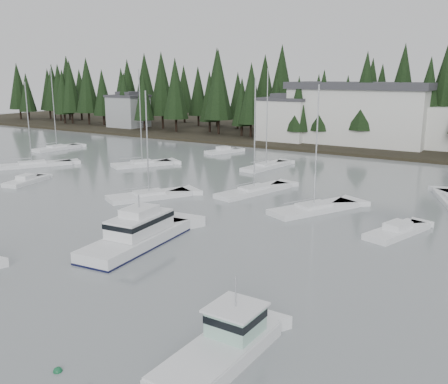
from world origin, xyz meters
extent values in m
cube|color=black|center=(0.00, 97.00, 0.00)|extent=(240.00, 54.00, 1.00)
cube|color=silver|center=(-18.00, 79.00, 4.25)|extent=(9.00, 7.00, 7.50)
cube|color=#38383D|center=(-18.00, 79.00, 8.25)|extent=(9.54, 7.42, 0.50)
cube|color=#38383D|center=(-18.00, 79.00, 8.85)|extent=(4.95, 3.85, 0.80)
cube|color=#999EA0|center=(-60.00, 81.00, 4.00)|extent=(8.00, 7.00, 7.00)
cube|color=#38383D|center=(-60.00, 81.00, 7.75)|extent=(8.48, 7.42, 0.50)
cube|color=#38383D|center=(-60.00, 81.00, 8.35)|extent=(4.40, 3.85, 0.80)
cube|color=silver|center=(-5.00, 82.00, 5.50)|extent=(24.00, 10.00, 10.00)
cube|color=#38383D|center=(-5.00, 82.00, 10.80)|extent=(25.00, 11.00, 1.20)
cube|color=silver|center=(7.00, 84.00, 4.00)|extent=(10.00, 8.00, 7.00)
cube|color=white|center=(-2.02, 19.80, 0.14)|extent=(4.26, 10.80, 1.53)
cube|color=black|center=(-2.02, 19.80, 0.03)|extent=(4.30, 10.85, 0.21)
cube|color=white|center=(-2.07, 20.32, 1.63)|extent=(3.19, 5.71, 1.39)
cube|color=black|center=(-2.07, 20.32, 1.96)|extent=(3.26, 5.77, 0.38)
cube|color=white|center=(-2.07, 20.32, 2.63)|extent=(2.21, 2.91, 0.62)
cylinder|color=#A5A8AD|center=(-2.07, 20.32, 3.40)|extent=(0.10, 0.10, 1.05)
cube|color=white|center=(12.00, 9.87, 0.09)|extent=(2.71, 7.56, 1.23)
cube|color=white|center=(12.00, 9.87, 0.75)|extent=(2.65, 7.41, 0.11)
cube|color=#9ACAB7|center=(12.01, 11.38, 1.41)|extent=(2.18, 2.28, 1.32)
cube|color=white|center=(12.01, 11.38, 2.12)|extent=(2.45, 2.59, 0.11)
cube|color=black|center=(12.01, 11.38, 1.68)|extent=(2.24, 2.32, 0.38)
cylinder|color=#A5A8AD|center=(12.01, 11.38, 2.92)|extent=(0.08, 0.08, 1.51)
cube|color=white|center=(5.59, 36.50, -0.03)|extent=(6.66, 9.70, 1.05)
cube|color=white|center=(5.59, 36.50, 0.62)|extent=(3.19, 3.74, 0.30)
cylinder|color=#A5A8AD|center=(5.59, 36.50, 6.22)|extent=(0.14, 0.14, 11.45)
cube|color=white|center=(-8.79, 53.86, -0.03)|extent=(3.55, 9.22, 1.05)
cube|color=white|center=(-8.79, 53.86, 0.62)|extent=(2.10, 3.24, 0.30)
cylinder|color=#A5A8AD|center=(-8.79, 53.86, 7.05)|extent=(0.14, 0.14, 13.09)
cube|color=white|center=(-2.94, 39.94, -0.03)|extent=(4.89, 10.39, 1.05)
cube|color=white|center=(-2.94, 39.94, 0.62)|extent=(2.55, 3.75, 0.30)
cylinder|color=#A5A8AD|center=(-2.94, 39.94, 6.50)|extent=(0.14, 0.14, 12.01)
cube|color=white|center=(-37.40, 36.96, -0.03)|extent=(7.51, 10.54, 1.05)
cube|color=white|center=(-37.40, 36.96, 0.62)|extent=(3.32, 4.03, 0.30)
cylinder|color=#A5A8AD|center=(-37.40, 36.96, 6.15)|extent=(0.14, 0.14, 11.30)
cube|color=white|center=(-11.22, 31.90, -0.03)|extent=(6.76, 9.07, 1.05)
cube|color=white|center=(-11.22, 31.90, 0.62)|extent=(3.21, 3.59, 0.30)
cylinder|color=#A5A8AD|center=(-11.22, 31.90, 5.86)|extent=(0.14, 0.14, 10.73)
cube|color=white|center=(-24.64, 45.90, -0.03)|extent=(6.67, 8.79, 1.05)
cube|color=white|center=(-24.64, 45.90, 0.62)|extent=(3.18, 3.50, 0.30)
cylinder|color=#A5A8AD|center=(-24.64, 45.90, 7.02)|extent=(0.14, 0.14, 13.03)
cube|color=white|center=(-47.65, 49.68, -0.03)|extent=(3.07, 8.59, 1.05)
cube|color=white|center=(-47.65, 49.68, 0.62)|extent=(1.98, 2.97, 0.30)
cylinder|color=#A5A8AD|center=(-47.65, 49.68, 7.28)|extent=(0.14, 0.14, 13.56)
cube|color=white|center=(-28.63, 29.52, 0.05)|extent=(3.62, 6.38, 0.90)
cube|color=white|center=(-28.63, 29.52, 0.75)|extent=(1.92, 2.24, 0.55)
cube|color=white|center=(14.18, 33.48, 0.05)|extent=(4.11, 7.23, 0.90)
cube|color=white|center=(14.18, 33.48, 0.75)|extent=(2.07, 2.54, 0.55)
cube|color=white|center=(-21.29, 62.30, 0.05)|extent=(4.24, 6.80, 0.90)
cube|color=white|center=(-21.29, 62.30, 0.75)|extent=(2.10, 2.44, 0.55)
sphere|color=#145933|center=(6.37, 5.42, 0.00)|extent=(0.42, 0.42, 0.42)
camera|label=1|loc=(23.24, -7.22, 12.93)|focal=40.00mm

